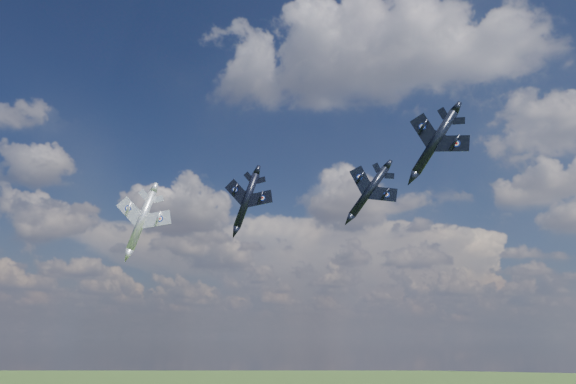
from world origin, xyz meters
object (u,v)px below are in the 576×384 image
(jet_right_navy, at_px, (435,142))
(jet_high_navy, at_px, (369,191))
(jet_left_silver, at_px, (141,220))
(jet_lead_navy, at_px, (247,200))

(jet_right_navy, height_order, jet_high_navy, jet_high_navy)
(jet_high_navy, bearing_deg, jet_left_silver, -174.55)
(jet_right_navy, bearing_deg, jet_left_silver, 170.25)
(jet_left_silver, bearing_deg, jet_lead_navy, -32.17)
(jet_left_silver, bearing_deg, jet_right_navy, -35.38)
(jet_lead_navy, height_order, jet_left_silver, jet_lead_navy)
(jet_lead_navy, xyz_separation_m, jet_left_silver, (-23.63, 5.22, -0.85))
(jet_high_navy, xyz_separation_m, jet_left_silver, (-41.33, -10.27, -4.68))
(jet_lead_navy, height_order, jet_right_navy, jet_right_navy)
(jet_right_navy, relative_size, jet_left_silver, 0.82)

